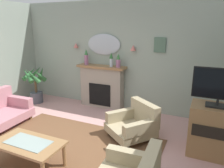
# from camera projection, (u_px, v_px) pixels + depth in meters

# --- Properties ---
(floor) EXTENTS (6.86, 6.40, 0.10)m
(floor) POSITION_uv_depth(u_px,v_px,m) (57.00, 161.00, 3.67)
(floor) COLOR #C6938E
(floor) RESTS_ON ground
(wall_back) EXTENTS (6.86, 0.10, 2.84)m
(wall_back) POSITION_uv_depth(u_px,v_px,m) (120.00, 56.00, 5.69)
(wall_back) COLOR #93A393
(wall_back) RESTS_ON ground
(patterned_rug) EXTENTS (3.20, 2.40, 0.01)m
(patterned_rug) POSITION_uv_depth(u_px,v_px,m) (64.00, 153.00, 3.83)
(patterned_rug) COLOR brown
(patterned_rug) RESTS_ON ground
(fireplace) EXTENTS (1.36, 0.36, 1.16)m
(fireplace) POSITION_uv_depth(u_px,v_px,m) (102.00, 87.00, 5.90)
(fireplace) COLOR gray
(fireplace) RESTS_ON ground
(mantel_vase_left) EXTENTS (0.11, 0.11, 0.43)m
(mantel_vase_left) POSITION_uv_depth(u_px,v_px,m) (86.00, 57.00, 5.85)
(mantel_vase_left) COLOR #9E6084
(mantel_vase_left) RESTS_ON fireplace
(mantel_vase_right) EXTENTS (0.10, 0.10, 0.38)m
(mantel_vase_right) POSITION_uv_depth(u_px,v_px,m) (111.00, 59.00, 5.54)
(mantel_vase_right) COLOR silver
(mantel_vase_right) RESTS_ON fireplace
(mantel_vase_centre) EXTENTS (0.12, 0.12, 0.36)m
(mantel_vase_centre) POSITION_uv_depth(u_px,v_px,m) (118.00, 61.00, 5.47)
(mantel_vase_centre) COLOR #9E6084
(mantel_vase_centre) RESTS_ON fireplace
(wall_mirror) EXTENTS (0.96, 0.06, 0.56)m
(wall_mirror) POSITION_uv_depth(u_px,v_px,m) (104.00, 44.00, 5.72)
(wall_mirror) COLOR #B2BCC6
(wall_sconce_left) EXTENTS (0.14, 0.14, 0.14)m
(wall_sconce_left) POSITION_uv_depth(u_px,v_px,m) (76.00, 45.00, 6.03)
(wall_sconce_left) COLOR #D17066
(wall_sconce_right) EXTENTS (0.14, 0.14, 0.14)m
(wall_sconce_right) POSITION_uv_depth(u_px,v_px,m) (133.00, 48.00, 5.35)
(wall_sconce_right) COLOR #D17066
(framed_picture) EXTENTS (0.28, 0.03, 0.36)m
(framed_picture) POSITION_uv_depth(u_px,v_px,m) (160.00, 45.00, 5.11)
(framed_picture) COLOR #4C6B56
(coffee_table) EXTENTS (1.10, 0.60, 0.45)m
(coffee_table) POSITION_uv_depth(u_px,v_px,m) (29.00, 145.00, 3.36)
(coffee_table) COLOR olive
(coffee_table) RESTS_ON ground
(armchair_near_fireplace) EXTENTS (1.13, 1.14, 0.71)m
(armchair_near_fireplace) POSITION_uv_depth(u_px,v_px,m) (134.00, 123.00, 4.31)
(armchair_near_fireplace) COLOR tan
(armchair_near_fireplace) RESTS_ON ground
(tv_cabinet) EXTENTS (0.80, 0.57, 0.90)m
(tv_cabinet) POSITION_uv_depth(u_px,v_px,m) (214.00, 131.00, 3.69)
(tv_cabinet) COLOR olive
(tv_cabinet) RESTS_ON ground
(tv_flatscreen) EXTENTS (0.84, 0.24, 0.65)m
(tv_flatscreen) POSITION_uv_depth(u_px,v_px,m) (220.00, 87.00, 3.46)
(tv_flatscreen) COLOR black
(tv_flatscreen) RESTS_ON tv_cabinet
(potted_plant_corner_palm) EXTENTS (0.66, 0.69, 1.09)m
(potted_plant_corner_palm) POSITION_uv_depth(u_px,v_px,m) (35.00, 84.00, 6.20)
(potted_plant_corner_palm) COLOR #474C56
(potted_plant_corner_palm) RESTS_ON ground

